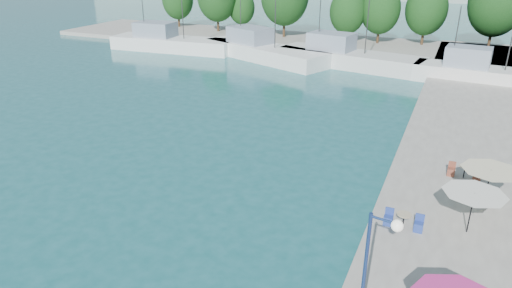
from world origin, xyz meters
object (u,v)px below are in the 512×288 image
at_px(trawler_04, 484,75).
at_px(umbrella_cream, 490,174).
at_px(trawler_03, 347,58).
at_px(trawler_02, 262,51).
at_px(trawler_01, 170,43).
at_px(umbrella_white, 474,198).
at_px(street_lamp, 376,259).

bearing_deg(trawler_04, umbrella_cream, -85.39).
bearing_deg(trawler_03, trawler_02, -167.70).
xyz_separation_m(trawler_01, umbrella_white, (38.93, -33.07, 1.35)).
bearing_deg(trawler_03, umbrella_cream, -54.26).
bearing_deg(umbrella_white, trawler_03, 112.57).
bearing_deg(trawler_01, trawler_04, -7.04).
xyz_separation_m(trawler_03, umbrella_white, (13.97, -33.61, 1.35)).
bearing_deg(trawler_01, umbrella_cream, -41.45).
xyz_separation_m(trawler_04, umbrella_white, (-1.00, -31.04, 1.35)).
height_order(umbrella_white, street_lamp, street_lamp).
bearing_deg(trawler_04, street_lamp, -90.57).
distance_m(trawler_03, umbrella_cream, 34.15).
bearing_deg(trawler_01, street_lamp, -53.38).
bearing_deg(street_lamp, umbrella_cream, 81.97).
relative_size(trawler_03, street_lamp, 3.56).
height_order(trawler_03, umbrella_cream, trawler_03).
relative_size(trawler_02, umbrella_cream, 6.39).
relative_size(trawler_03, umbrella_cream, 6.14).
bearing_deg(umbrella_cream, trawler_03, 115.54).
xyz_separation_m(trawler_01, trawler_03, (24.95, 0.54, 0.00)).
bearing_deg(umbrella_cream, street_lamp, -107.91).
relative_size(trawler_04, street_lamp, 2.94).
distance_m(trawler_02, trawler_04, 26.04).
height_order(trawler_02, street_lamp, trawler_02).
bearing_deg(street_lamp, trawler_04, 94.16).
bearing_deg(trawler_02, umbrella_white, -30.67).
height_order(trawler_04, umbrella_white, trawler_04).
bearing_deg(umbrella_cream, trawler_01, 142.68).
bearing_deg(trawler_04, umbrella_white, -86.70).
relative_size(trawler_01, umbrella_white, 6.25).
bearing_deg(trawler_01, trawler_02, -3.56).
distance_m(trawler_03, trawler_04, 15.20).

